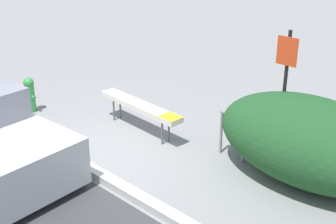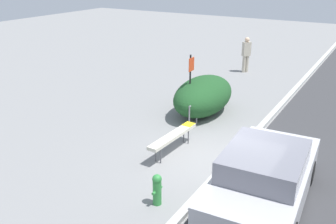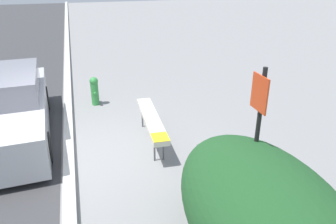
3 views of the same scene
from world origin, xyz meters
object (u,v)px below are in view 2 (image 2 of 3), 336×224
at_px(bench, 173,136).
at_px(sign_post, 190,81).
at_px(bike_rack, 193,113).
at_px(parked_car_near, 264,178).
at_px(pedestrian, 246,54).
at_px(fire_hydrant, 157,189).

distance_m(bench, sign_post, 2.86).
relative_size(bench, bike_rack, 2.59).
xyz_separation_m(bench, parked_car_near, (-1.11, -3.02, 0.13)).
height_order(bench, pedestrian, pedestrian).
xyz_separation_m(bike_rack, pedestrian, (7.62, 0.92, 0.45)).
bearing_deg(pedestrian, parked_car_near, 59.91).
relative_size(fire_hydrant, pedestrian, 0.43).
bearing_deg(fire_hydrant, bench, 22.13).
bearing_deg(bench, fire_hydrant, -154.84).
relative_size(sign_post, fire_hydrant, 3.01).
distance_m(bike_rack, pedestrian, 7.69).
height_order(bike_rack, pedestrian, pedestrian).
height_order(bike_rack, fire_hydrant, bike_rack).
height_order(fire_hydrant, pedestrian, pedestrian).
relative_size(bike_rack, parked_car_near, 0.19).
bearing_deg(bench, sign_post, 20.48).
bearing_deg(parked_car_near, pedestrian, 18.38).
bearing_deg(bike_rack, parked_car_near, -132.32).
relative_size(fire_hydrant, parked_car_near, 0.17).
bearing_deg(fire_hydrant, sign_post, 19.74).
distance_m(fire_hydrant, pedestrian, 12.21).
bearing_deg(fire_hydrant, parked_car_near, -57.52).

